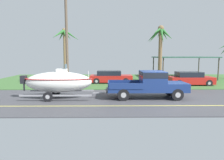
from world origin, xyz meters
The scene contains 9 objects.
ground centered at (0.00, 8.38, -0.01)m, with size 36.00×22.00×0.11m.
pickup_truck_towing centered at (-1.02, 0.50, 1.06)m, with size 5.77×2.03×1.92m.
boat_on_trailer centered at (-7.63, 0.50, 1.17)m, with size 5.93×2.32×2.43m.
parked_sedan_near centered at (-3.91, 8.28, 0.67)m, with size 4.52×1.84×1.38m.
parked_sedan_far centered at (4.17, 6.65, 0.67)m, with size 4.30×1.93×1.38m.
carport_awning centered at (5.59, 12.87, 2.74)m, with size 7.08×5.89×2.86m.
palm_tree_near_left centered at (1.70, 9.26, 4.69)m, with size 2.92×3.26×6.34m.
palm_tree_near_right centered at (-9.58, 11.41, 4.80)m, with size 3.49×3.12×6.31m.
utility_pole centered at (-7.89, 4.98, 4.64)m, with size 0.24×1.80×8.97m.
Camera 1 is at (-4.02, -13.88, 3.04)m, focal length 32.85 mm.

